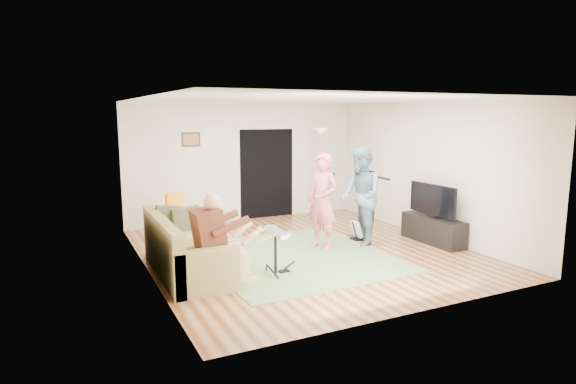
% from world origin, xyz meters
% --- Properties ---
extents(floor, '(6.00, 6.00, 0.00)m').
position_xyz_m(floor, '(0.00, 0.00, 0.00)').
color(floor, brown).
rests_on(floor, ground).
extents(walls, '(5.50, 6.00, 2.70)m').
position_xyz_m(walls, '(0.00, 0.00, 1.35)').
color(walls, beige).
rests_on(walls, floor).
extents(ceiling, '(6.00, 6.00, 0.00)m').
position_xyz_m(ceiling, '(0.00, 0.00, 2.70)').
color(ceiling, white).
rests_on(ceiling, walls).
extents(window_blinds, '(0.00, 2.05, 2.05)m').
position_xyz_m(window_blinds, '(-2.74, 0.20, 1.55)').
color(window_blinds, olive).
rests_on(window_blinds, walls).
extents(doorway, '(2.10, 0.00, 2.10)m').
position_xyz_m(doorway, '(0.55, 2.99, 1.05)').
color(doorway, black).
rests_on(doorway, walls).
extents(picture_frame, '(0.42, 0.03, 0.32)m').
position_xyz_m(picture_frame, '(-1.25, 2.99, 1.90)').
color(picture_frame, '#3F2314').
rests_on(picture_frame, walls).
extents(area_rug, '(3.15, 3.43, 0.02)m').
position_xyz_m(area_rug, '(-0.33, -0.24, 0.01)').
color(area_rug, '#5B7346').
rests_on(area_rug, floor).
extents(sofa, '(0.92, 2.24, 0.91)m').
position_xyz_m(sofa, '(-2.30, -0.26, 0.30)').
color(sofa, olive).
rests_on(sofa, floor).
extents(drummer, '(0.87, 0.49, 1.34)m').
position_xyz_m(drummer, '(-1.87, -0.91, 0.52)').
color(drummer, '#572818').
rests_on(drummer, sofa).
extents(drum_kit, '(0.39, 0.70, 0.72)m').
position_xyz_m(drum_kit, '(-1.00, -0.91, 0.32)').
color(drum_kit, black).
rests_on(drum_kit, floor).
extents(singer, '(0.63, 0.75, 1.76)m').
position_xyz_m(singer, '(0.38, 0.05, 0.88)').
color(singer, '#D75D6A').
rests_on(singer, floor).
extents(microphone, '(0.06, 0.06, 0.24)m').
position_xyz_m(microphone, '(0.58, 0.05, 1.31)').
color(microphone, black).
rests_on(microphone, singer).
extents(guitarist, '(0.91, 1.05, 1.86)m').
position_xyz_m(guitarist, '(1.18, 0.01, 0.93)').
color(guitarist, slate).
rests_on(guitarist, floor).
extents(guitar_held, '(0.17, 0.61, 0.26)m').
position_xyz_m(guitar_held, '(1.38, 0.01, 1.27)').
color(guitar_held, white).
rests_on(guitar_held, guitarist).
extents(guitar_spare, '(0.28, 0.25, 0.76)m').
position_xyz_m(guitar_spare, '(1.28, 0.25, 0.22)').
color(guitar_spare, black).
rests_on(guitar_spare, floor).
extents(torchiere_lamp, '(0.38, 0.38, 2.13)m').
position_xyz_m(torchiere_lamp, '(1.65, 2.35, 1.46)').
color(torchiere_lamp, black).
rests_on(torchiere_lamp, floor).
extents(dining_chair, '(0.52, 0.54, 0.95)m').
position_xyz_m(dining_chair, '(-1.86, 1.62, 0.34)').
color(dining_chair, tan).
rests_on(dining_chair, floor).
extents(tv_cabinet, '(0.40, 1.40, 0.50)m').
position_xyz_m(tv_cabinet, '(2.50, -0.54, 0.25)').
color(tv_cabinet, black).
rests_on(tv_cabinet, floor).
extents(television, '(0.06, 1.17, 0.59)m').
position_xyz_m(television, '(2.45, -0.54, 0.85)').
color(television, black).
rests_on(television, tv_cabinet).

